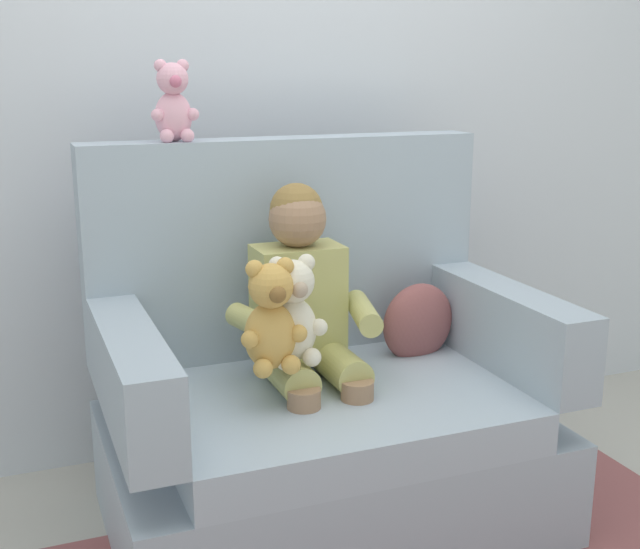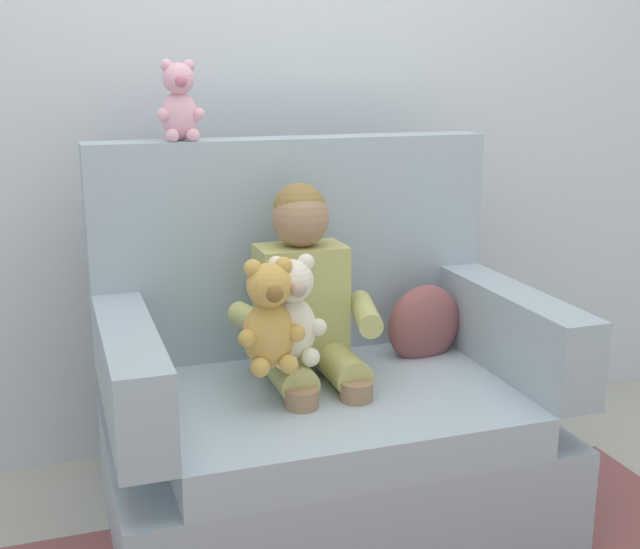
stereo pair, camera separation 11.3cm
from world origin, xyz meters
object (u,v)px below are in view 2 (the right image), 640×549
at_px(plush_cream, 292,313).
at_px(plush_pink_on_backrest, 179,103).
at_px(seated_child, 308,311).
at_px(plush_honey, 269,318).
at_px(armchair, 322,407).
at_px(throw_pillow, 424,324).

xyz_separation_m(plush_cream, plush_pink_on_backrest, (-0.22, 0.41, 0.55)).
xyz_separation_m(seated_child, plush_cream, (-0.09, -0.13, 0.04)).
bearing_deg(plush_honey, seated_child, 43.01).
xyz_separation_m(armchair, plush_honey, (-0.20, -0.15, 0.35)).
bearing_deg(plush_cream, armchair, 49.09).
relative_size(armchair, plush_pink_on_backrest, 5.38).
xyz_separation_m(plush_pink_on_backrest, throw_pillow, (0.73, -0.19, -0.70)).
relative_size(plush_cream, throw_pillow, 1.18).
relative_size(seated_child, throw_pillow, 3.17).
bearing_deg(seated_child, plush_cream, -116.02).
xyz_separation_m(armchair, plush_pink_on_backrest, (-0.35, 0.29, 0.89)).
distance_m(seated_child, plush_cream, 0.16).
distance_m(seated_child, throw_pillow, 0.45).
bearing_deg(plush_cream, plush_honey, -149.20).
xyz_separation_m(plush_honey, plush_pink_on_backrest, (-0.15, 0.45, 0.55)).
bearing_deg(throw_pillow, seated_child, -167.43).
height_order(armchair, seated_child, armchair).
distance_m(seated_child, plush_pink_on_backrest, 0.72).
bearing_deg(seated_child, plush_honey, -126.75).
height_order(armchair, plush_honey, armchair).
bearing_deg(plush_honey, plush_cream, 22.49).
distance_m(armchair, plush_cream, 0.39).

